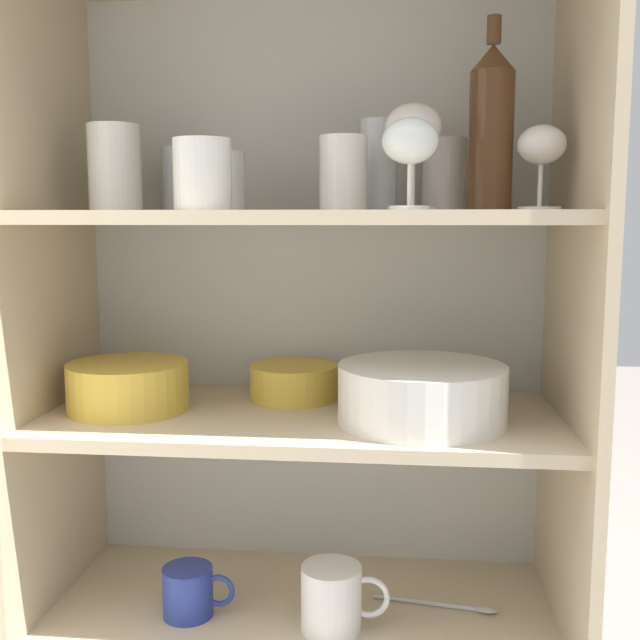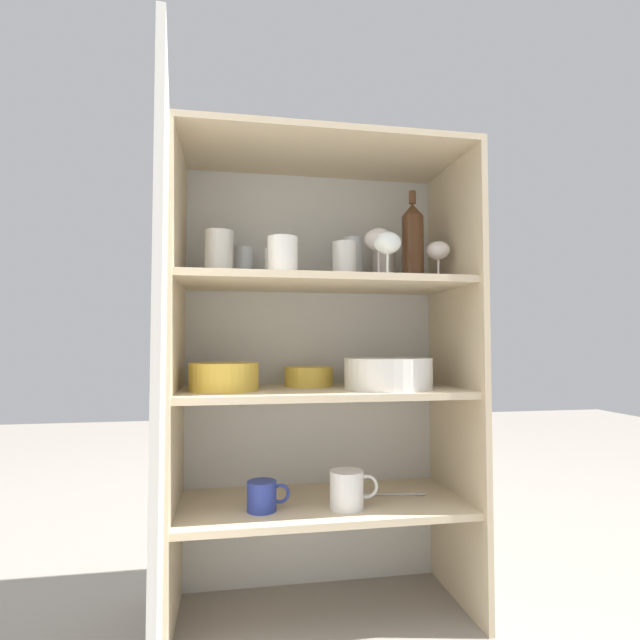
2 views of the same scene
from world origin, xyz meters
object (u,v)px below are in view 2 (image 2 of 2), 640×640
at_px(wine_bottle, 413,242).
at_px(coffee_mug_primary, 263,496).
at_px(serving_bowl_small, 309,375).
at_px(plate_stack_white, 388,373).
at_px(mixing_bowl_large, 224,375).

relative_size(wine_bottle, coffee_mug_primary, 2.43).
relative_size(wine_bottle, serving_bowl_small, 1.88).
distance_m(plate_stack_white, serving_bowl_small, 0.25).
bearing_deg(serving_bowl_small, wine_bottle, -15.21).
xyz_separation_m(plate_stack_white, mixing_bowl_large, (-0.47, 0.03, -0.00)).
bearing_deg(wine_bottle, mixing_bowl_large, -178.31).
distance_m(plate_stack_white, coffee_mug_primary, 0.49).
xyz_separation_m(plate_stack_white, coffee_mug_primary, (-0.37, -0.02, -0.33)).
bearing_deg(mixing_bowl_large, wine_bottle, 1.69).
xyz_separation_m(wine_bottle, mixing_bowl_large, (-0.57, -0.02, -0.40)).
relative_size(serving_bowl_small, coffee_mug_primary, 1.29).
bearing_deg(wine_bottle, coffee_mug_primary, -171.80).
height_order(plate_stack_white, serving_bowl_small, plate_stack_white).
bearing_deg(coffee_mug_primary, mixing_bowl_large, 155.24).
relative_size(plate_stack_white, serving_bowl_small, 1.69).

